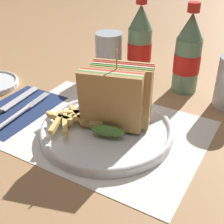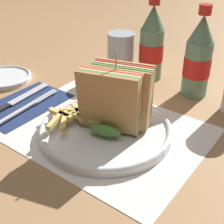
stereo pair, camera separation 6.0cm
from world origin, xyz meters
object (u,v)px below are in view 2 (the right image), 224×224
club_sandwich (116,99)px  fork (24,109)px  plate_main (106,129)px  coke_bottle_far (198,59)px  knife (16,101)px  coke_bottle_near (152,45)px  glass_far (121,54)px  side_saucer (4,78)px

club_sandwich → fork: bearing=-164.4°
plate_main → coke_bottle_far: coke_bottle_far is taller
knife → coke_bottle_far: (0.31, 0.29, 0.08)m
fork → coke_bottle_far: (0.26, 0.30, 0.08)m
club_sandwich → fork: size_ratio=0.85×
coke_bottle_far → plate_main: bearing=-104.3°
club_sandwich → coke_bottle_near: 0.28m
plate_main → club_sandwich: (0.01, 0.02, 0.06)m
glass_far → club_sandwich: bearing=-56.7°
knife → side_saucer: bearing=148.4°
club_sandwich → coke_bottle_far: bearing=77.4°
club_sandwich → glass_far: (-0.16, 0.24, -0.02)m
coke_bottle_near → coke_bottle_far: same height
plate_main → club_sandwich: club_sandwich is taller
knife → glass_far: 0.30m
fork → knife: size_ratio=0.87×
knife → side_saucer: 0.14m
club_sandwich → fork: (-0.21, -0.06, -0.07)m
plate_main → fork: bearing=-167.8°
plate_main → fork: plate_main is taller
plate_main → knife: size_ratio=1.26×
fork → coke_bottle_far: size_ratio=0.85×
coke_bottle_near → side_saucer: coke_bottle_near is taller
coke_bottle_far → glass_far: size_ratio=1.85×
plate_main → fork: 0.20m
plate_main → side_saucer: 0.37m
fork → coke_bottle_near: (0.13, 0.32, 0.08)m
fork → glass_far: size_ratio=1.56×
glass_far → coke_bottle_near: bearing=19.8°
club_sandwich → knife: bearing=-170.4°
plate_main → glass_far: (-0.14, 0.25, 0.05)m
coke_bottle_far → side_saucer: size_ratio=1.51×
fork → glass_far: 0.30m
coke_bottle_far → coke_bottle_near: bearing=171.6°
coke_bottle_near → glass_far: coke_bottle_near is taller
knife → coke_bottle_near: 0.36m
plate_main → glass_far: size_ratio=2.27×
knife → coke_bottle_near: coke_bottle_near is taller
plate_main → side_saucer: plate_main is taller
fork → side_saucer: 0.19m
knife → glass_far: bearing=65.8°
plate_main → coke_bottle_near: (-0.07, 0.28, 0.08)m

